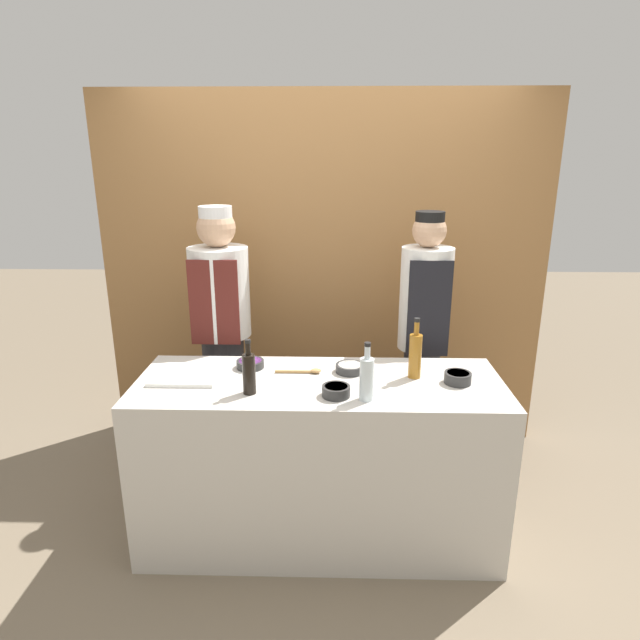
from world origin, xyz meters
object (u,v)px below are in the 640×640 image
cutting_board (184,379)px  wooden_spoon (304,371)px  sauce_bowl_purple (250,364)px  bottle_amber (415,354)px  bottle_clear (367,378)px  chef_right (423,337)px  sauce_bowl_brown (458,377)px  bottle_soy (249,373)px  sauce_bowl_white (350,368)px  sauce_bowl_yellow (336,390)px  chef_left (222,334)px

cutting_board → wooden_spoon: (0.60, 0.11, 0.00)m
sauce_bowl_purple → bottle_amber: 0.87m
bottle_clear → chef_right: bearing=64.9°
sauce_bowl_brown → wooden_spoon: 0.78m
wooden_spoon → bottle_clear: bearing=-45.2°
cutting_board → bottle_clear: size_ratio=1.18×
sauce_bowl_brown → cutting_board: bearing=-179.9°
bottle_amber → chef_right: bearing=76.7°
wooden_spoon → bottle_soy: bearing=-134.7°
sauce_bowl_brown → sauce_bowl_white: bearing=166.4°
bottle_amber → wooden_spoon: bottle_amber is taller
sauce_bowl_yellow → chef_left: (-0.70, 0.81, -0.00)m
sauce_bowl_purple → chef_left: chef_left is taller
chef_left → chef_right: (1.24, -0.00, -0.01)m
sauce_bowl_yellow → sauce_bowl_purple: (-0.46, 0.34, -0.01)m
cutting_board → bottle_soy: (0.36, -0.14, 0.10)m
sauce_bowl_yellow → wooden_spoon: 0.32m
sauce_bowl_white → sauce_bowl_purple: size_ratio=1.04×
cutting_board → bottle_clear: 0.93m
sauce_bowl_white → sauce_bowl_purple: (-0.53, 0.05, -0.00)m
sauce_bowl_white → sauce_bowl_brown: 0.55m
sauce_bowl_yellow → wooden_spoon: size_ratio=0.55×
sauce_bowl_brown → bottle_amber: bearing=161.5°
sauce_bowl_brown → cutting_board: sauce_bowl_brown is taller
sauce_bowl_white → bottle_amber: bearing=-10.4°
bottle_amber → chef_right: (0.14, 0.58, -0.10)m
sauce_bowl_brown → bottle_amber: 0.24m
bottle_clear → sauce_bowl_brown: bearing=23.3°
sauce_bowl_brown → wooden_spoon: (-0.77, 0.11, -0.02)m
bottle_soy → wooden_spoon: bearing=45.3°
cutting_board → chef_left: (0.06, 0.65, 0.02)m
wooden_spoon → sauce_bowl_white: bearing=5.5°
bottle_soy → cutting_board: bearing=158.4°
bottle_clear → chef_left: bearing=134.9°
bottle_amber → wooden_spoon: bearing=176.2°
cutting_board → bottle_clear: bearing=-12.3°
bottle_clear → chef_left: 1.20m
bottle_soy → bottle_clear: size_ratio=0.96×
sauce_bowl_yellow → bottle_soy: 0.42m
wooden_spoon → sauce_bowl_brown: bearing=-7.8°
cutting_board → sauce_bowl_yellow: bearing=-12.0°
wooden_spoon → chef_right: (0.70, 0.54, 0.01)m
sauce_bowl_yellow → chef_right: (0.54, 0.81, -0.01)m
bottle_amber → sauce_bowl_white: bearing=169.6°
sauce_bowl_white → bottle_clear: 0.35m
chef_right → wooden_spoon: bearing=-142.4°
sauce_bowl_white → chef_left: 0.93m
bottle_amber → chef_right: 0.60m
sauce_bowl_white → bottle_soy: bottle_soy is taller
wooden_spoon → chef_left: 0.76m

